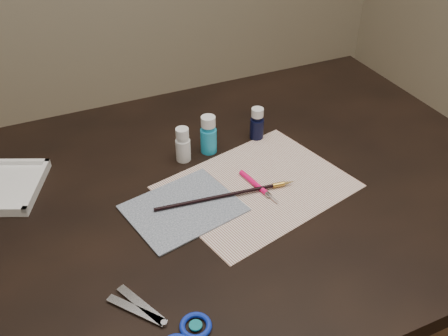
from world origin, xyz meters
name	(u,v)px	position (x,y,z in m)	size (l,w,h in m)	color
table	(224,299)	(0.00, 0.00, 0.38)	(1.30, 0.90, 0.75)	black
paper	(257,187)	(0.06, -0.03, 0.75)	(0.37, 0.29, 0.00)	white
canvas	(183,208)	(-0.11, -0.03, 0.75)	(0.21, 0.17, 0.00)	#15263B
paint_bottle_white	(183,144)	(-0.04, 0.13, 0.79)	(0.03, 0.03, 0.08)	silver
paint_bottle_cyan	(208,134)	(0.02, 0.14, 0.80)	(0.04, 0.04, 0.09)	#1C97C2
paint_bottle_navy	(257,123)	(0.15, 0.14, 0.79)	(0.03, 0.03, 0.08)	black
paintbrush	(227,195)	(-0.01, -0.04, 0.76)	(0.31, 0.01, 0.01)	black
craft_knife	(260,187)	(0.06, -0.04, 0.76)	(0.13, 0.01, 0.01)	#FF0C62
scissors	(152,321)	(-0.25, -0.27, 0.76)	(0.20, 0.10, 0.01)	silver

